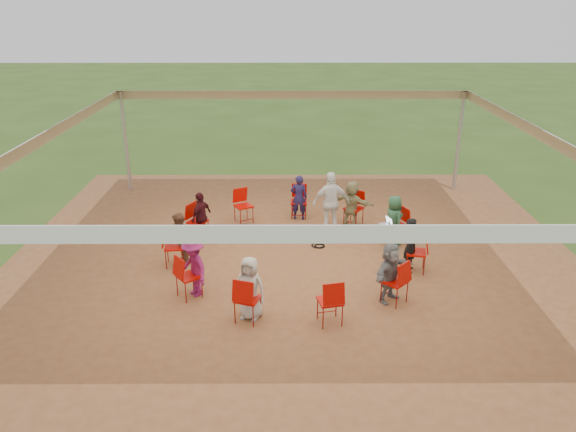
{
  "coord_description": "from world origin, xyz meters",
  "views": [
    {
      "loc": [
        -0.19,
        -11.45,
        5.6
      ],
      "look_at": [
        -0.15,
        0.3,
        0.97
      ],
      "focal_mm": 35.0,
      "sensor_mm": 36.0,
      "label": 1
    }
  ],
  "objects_px": {
    "chair_1": "(354,208)",
    "chair_4": "(198,222)",
    "person_seated_7": "(390,272)",
    "cable_coil": "(319,246)",
    "chair_10": "(416,252)",
    "laptop": "(387,223)",
    "chair_9": "(395,282)",
    "person_seated_4": "(179,240)",
    "chair_8": "(330,301)",
    "chair_3": "(244,206)",
    "chair_2": "(299,202)",
    "chair_0": "(397,226)",
    "person_seated_2": "(299,197)",
    "person_seated_8": "(411,245)",
    "chair_6": "(189,277)",
    "person_seated_3": "(201,216)",
    "person_seated_0": "(394,220)",
    "standing_person": "(331,203)",
    "person_seated_1": "(352,204)",
    "chair_5": "(174,247)",
    "person_seated_5": "(194,267)",
    "chair_7": "(248,299)",
    "person_seated_6": "(250,288)"
  },
  "relations": [
    {
      "from": "chair_1",
      "to": "chair_4",
      "type": "bearing_deg",
      "value": 49.09
    },
    {
      "from": "person_seated_7",
      "to": "cable_coil",
      "type": "relative_size",
      "value": 2.95
    },
    {
      "from": "chair_10",
      "to": "laptop",
      "type": "bearing_deg",
      "value": 27.29
    },
    {
      "from": "chair_9",
      "to": "cable_coil",
      "type": "distance_m",
      "value": 2.97
    },
    {
      "from": "person_seated_4",
      "to": "cable_coil",
      "type": "bearing_deg",
      "value": 102.72
    },
    {
      "from": "person_seated_4",
      "to": "cable_coil",
      "type": "height_order",
      "value": "person_seated_4"
    },
    {
      "from": "chair_8",
      "to": "chair_3",
      "type": "bearing_deg",
      "value": 98.18
    },
    {
      "from": "chair_1",
      "to": "chair_2",
      "type": "distance_m",
      "value": 1.5
    },
    {
      "from": "person_seated_7",
      "to": "laptop",
      "type": "bearing_deg",
      "value": 35.73
    },
    {
      "from": "chair_0",
      "to": "person_seated_2",
      "type": "xyz_separation_m",
      "value": [
        -2.33,
        1.57,
        0.17
      ]
    },
    {
      "from": "person_seated_8",
      "to": "chair_6",
      "type": "bearing_deg",
      "value": 115.15
    },
    {
      "from": "chair_6",
      "to": "person_seated_8",
      "type": "bearing_deg",
      "value": 66.06
    },
    {
      "from": "chair_6",
      "to": "chair_10",
      "type": "xyz_separation_m",
      "value": [
        4.72,
        1.09,
        0.0
      ]
    },
    {
      "from": "chair_10",
      "to": "person_seated_8",
      "type": "relative_size",
      "value": 0.74
    },
    {
      "from": "chair_10",
      "to": "person_seated_3",
      "type": "distance_m",
      "value": 5.15
    },
    {
      "from": "person_seated_3",
      "to": "chair_9",
      "type": "bearing_deg",
      "value": 81.63
    },
    {
      "from": "chair_4",
      "to": "person_seated_4",
      "type": "relative_size",
      "value": 0.74
    },
    {
      "from": "chair_0",
      "to": "chair_3",
      "type": "distance_m",
      "value": 4.02
    },
    {
      "from": "person_seated_0",
      "to": "person_seated_2",
      "type": "height_order",
      "value": "same"
    },
    {
      "from": "chair_10",
      "to": "standing_person",
      "type": "bearing_deg",
      "value": 49.24
    },
    {
      "from": "chair_6",
      "to": "person_seated_1",
      "type": "relative_size",
      "value": 0.74
    },
    {
      "from": "chair_10",
      "to": "person_seated_1",
      "type": "relative_size",
      "value": 0.74
    },
    {
      "from": "chair_9",
      "to": "chair_5",
      "type": "bearing_deg",
      "value": 114.55
    },
    {
      "from": "chair_0",
      "to": "person_seated_4",
      "type": "bearing_deg",
      "value": 82.01
    },
    {
      "from": "chair_5",
      "to": "chair_8",
      "type": "bearing_deg",
      "value": 49.09
    },
    {
      "from": "chair_10",
      "to": "person_seated_1",
      "type": "xyz_separation_m",
      "value": [
        -1.11,
        2.59,
        0.17
      ]
    },
    {
      "from": "chair_2",
      "to": "person_seated_0",
      "type": "relative_size",
      "value": 0.74
    },
    {
      "from": "chair_3",
      "to": "standing_person",
      "type": "xyz_separation_m",
      "value": [
        2.23,
        -0.68,
        0.35
      ]
    },
    {
      "from": "chair_4",
      "to": "person_seated_7",
      "type": "xyz_separation_m",
      "value": [
        4.17,
        -3.02,
        0.17
      ]
    },
    {
      "from": "person_seated_2",
      "to": "standing_person",
      "type": "distance_m",
      "value": 1.2
    },
    {
      "from": "person_seated_1",
      "to": "person_seated_4",
      "type": "distance_m",
      "value": 4.62
    },
    {
      "from": "chair_0",
      "to": "person_seated_3",
      "type": "height_order",
      "value": "person_seated_3"
    },
    {
      "from": "chair_10",
      "to": "laptop",
      "type": "height_order",
      "value": "chair_10"
    },
    {
      "from": "person_seated_3",
      "to": "cable_coil",
      "type": "distance_m",
      "value": 2.93
    },
    {
      "from": "person_seated_0",
      "to": "person_seated_5",
      "type": "height_order",
      "value": "same"
    },
    {
      "from": "person_seated_1",
      "to": "standing_person",
      "type": "bearing_deg",
      "value": 72.2
    },
    {
      "from": "person_seated_7",
      "to": "person_seated_8",
      "type": "xyz_separation_m",
      "value": [
        0.67,
        1.27,
        0.0
      ]
    },
    {
      "from": "chair_8",
      "to": "cable_coil",
      "type": "height_order",
      "value": "chair_8"
    },
    {
      "from": "chair_4",
      "to": "person_seated_1",
      "type": "relative_size",
      "value": 0.74
    },
    {
      "from": "chair_5",
      "to": "chair_7",
      "type": "xyz_separation_m",
      "value": [
        1.76,
        -2.28,
        0.0
      ]
    },
    {
      "from": "chair_0",
      "to": "chair_9",
      "type": "xyz_separation_m",
      "value": [
        -0.57,
        -2.82,
        0.0
      ]
    },
    {
      "from": "chair_2",
      "to": "chair_6",
      "type": "height_order",
      "value": "same"
    },
    {
      "from": "chair_10",
      "to": "person_seated_4",
      "type": "relative_size",
      "value": 0.74
    },
    {
      "from": "person_seated_6",
      "to": "chair_4",
      "type": "bearing_deg",
      "value": 132.05
    },
    {
      "from": "person_seated_6",
      "to": "person_seated_7",
      "type": "distance_m",
      "value": 2.75
    },
    {
      "from": "chair_0",
      "to": "person_seated_1",
      "type": "relative_size",
      "value": 0.74
    },
    {
      "from": "person_seated_2",
      "to": "person_seated_4",
      "type": "bearing_deg",
      "value": 49.09
    },
    {
      "from": "chair_1",
      "to": "person_seated_0",
      "type": "distance_m",
      "value": 1.48
    },
    {
      "from": "person_seated_5",
      "to": "standing_person",
      "type": "distance_m",
      "value": 4.34
    },
    {
      "from": "chair_4",
      "to": "person_seated_0",
      "type": "bearing_deg",
      "value": 113.94
    }
  ]
}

